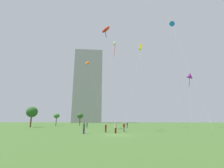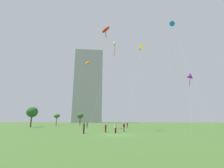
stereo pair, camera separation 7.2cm
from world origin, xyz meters
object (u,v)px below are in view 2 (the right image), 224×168
at_px(person_standing_0, 127,125).
at_px(person_standing_2, 84,127).
at_px(distant_highrise_0, 89,86).
at_px(kite_flying_3, 189,77).
at_px(park_tree_0, 32,112).
at_px(person_standing_3, 106,127).
at_px(person_standing_5, 124,126).
at_px(kite_flying_0, 106,30).
at_px(kite_flying_1, 88,63).
at_px(kite_flying_7, 114,44).
at_px(park_tree_1, 80,116).
at_px(person_standing_1, 116,127).
at_px(kite_flying_6, 140,47).
at_px(park_tree_2, 57,116).
at_px(kite_flying_2, 172,24).
at_px(person_standing_4, 87,125).

bearing_deg(person_standing_0, person_standing_2, -58.40).
bearing_deg(distant_highrise_0, kite_flying_3, -68.33).
bearing_deg(park_tree_0, person_standing_3, -35.18).
bearing_deg(park_tree_0, person_standing_0, -5.13).
bearing_deg(distant_highrise_0, person_standing_3, -83.99).
relative_size(person_standing_5, kite_flying_0, 0.08).
bearing_deg(person_standing_0, kite_flying_1, -98.47).
relative_size(kite_flying_7, park_tree_1, 4.43).
relative_size(kite_flying_0, park_tree_1, 4.39).
relative_size(person_standing_5, distant_highrise_0, 0.03).
distance_m(person_standing_1, kite_flying_0, 20.82).
relative_size(kite_flying_6, park_tree_1, 5.32).
xyz_separation_m(kite_flying_7, park_tree_1, (-16.61, 26.73, -17.97)).
bearing_deg(park_tree_1, park_tree_2, -137.08).
bearing_deg(person_standing_1, kite_flying_2, -176.03).
bearing_deg(kite_flying_3, person_standing_1, -136.79).
height_order(kite_flying_1, park_tree_1, kite_flying_1).
xyz_separation_m(kite_flying_3, kite_flying_7, (-22.10, -10.18, 6.73)).
height_order(kite_flying_1, distant_highrise_0, distant_highrise_0).
bearing_deg(kite_flying_2, person_standing_3, -143.03).
bearing_deg(person_standing_1, park_tree_2, -89.80).
distance_m(kite_flying_1, kite_flying_6, 19.55).
bearing_deg(person_standing_5, park_tree_0, -102.80).
distance_m(kite_flying_3, park_tree_2, 48.27).
bearing_deg(kite_flying_0, kite_flying_1, 124.78).
relative_size(kite_flying_6, park_tree_2, 5.76).
distance_m(person_standing_3, park_tree_1, 38.33).
bearing_deg(person_standing_0, park_tree_0, -133.15).
relative_size(person_standing_5, kite_flying_2, 0.05).
distance_m(kite_flying_7, distant_highrise_0, 101.76).
distance_m(person_standing_0, kite_flying_0, 25.82).
distance_m(kite_flying_2, kite_flying_3, 16.82).
xyz_separation_m(person_standing_4, park_tree_2, (-15.44, 13.51, 2.82)).
xyz_separation_m(person_standing_2, kite_flying_0, (2.85, 4.18, 20.52)).
distance_m(person_standing_1, distant_highrise_0, 115.15).
relative_size(person_standing_0, kite_flying_0, 0.07).
relative_size(person_standing_2, kite_flying_3, 0.11).
relative_size(kite_flying_1, kite_flying_2, 0.60).
height_order(person_standing_4, park_tree_1, park_tree_1).
xyz_separation_m(person_standing_3, kite_flying_2, (18.01, 13.56, 29.55)).
distance_m(kite_flying_3, distant_highrise_0, 102.81).
bearing_deg(person_standing_3, distant_highrise_0, 132.72).
bearing_deg(person_standing_5, kite_flying_7, -143.82).
bearing_deg(park_tree_0, park_tree_1, 55.35).
bearing_deg(kite_flying_1, person_standing_1, -54.05).
relative_size(person_standing_1, person_standing_2, 0.99).
distance_m(kite_flying_7, park_tree_0, 34.31).
relative_size(kite_flying_3, kite_flying_6, 0.60).
bearing_deg(kite_flying_1, distant_highrise_0, 104.24).
distance_m(person_standing_0, kite_flying_6, 25.50).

